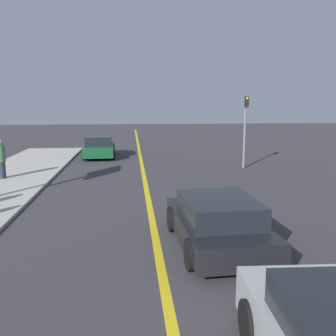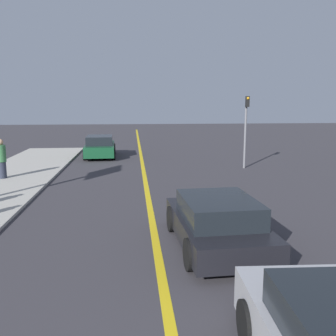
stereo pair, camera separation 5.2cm
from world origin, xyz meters
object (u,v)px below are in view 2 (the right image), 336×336
(car_ahead_center, at_px, (217,223))
(car_far_distant, at_px, (100,147))
(traffic_light, at_px, (246,124))
(pedestrian_by_sign, at_px, (1,159))

(car_ahead_center, relative_size, car_far_distant, 0.96)
(car_ahead_center, relative_size, traffic_light, 1.07)
(car_far_distant, bearing_deg, car_ahead_center, -77.51)
(car_ahead_center, distance_m, traffic_light, 11.54)
(car_far_distant, xyz_separation_m, traffic_light, (8.04, -4.87, 1.68))
(car_far_distant, xyz_separation_m, pedestrian_by_sign, (-3.80, -6.89, 0.31))
(car_far_distant, height_order, traffic_light, traffic_light)
(traffic_light, bearing_deg, pedestrian_by_sign, -170.30)
(car_far_distant, bearing_deg, traffic_light, -33.44)
(pedestrian_by_sign, relative_size, traffic_light, 0.47)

